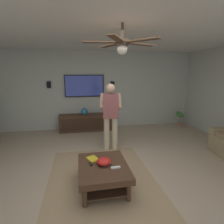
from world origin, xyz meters
The scene contains 18 objects.
ground_plane centered at (0.00, 0.00, 0.00)m, with size 8.51×8.51×0.00m, color tan.
wall_back_tv centered at (3.19, 0.00, 1.31)m, with size 0.10×7.29×2.63m, color #B2B7AD.
ceiling_slab centered at (0.00, 0.00, 2.68)m, with size 6.49×7.29×0.10m, color white.
area_rug centered at (-0.06, 0.12, 0.01)m, with size 2.52×1.87×0.01m, color #9E8460.
coffee_table centered at (-0.26, 0.12, 0.30)m, with size 1.00×0.80×0.40m.
media_console centered at (2.86, 0.26, 0.28)m, with size 0.45×1.70×0.55m.
tv centered at (3.10, 0.26, 1.47)m, with size 0.05×1.29×0.73m.
person_standing centered at (1.21, -0.28, 0.93)m, with size 0.60×0.61×1.64m.
potted_plant_short centered at (2.72, -3.10, 0.37)m, with size 0.24×0.28×0.55m.
bowl centered at (-0.25, 0.10, 0.45)m, with size 0.24×0.24×0.11m, color red.
remote_white centered at (-0.41, -0.06, 0.41)m, with size 0.15×0.04×0.02m, color white.
remote_black centered at (-0.20, 0.31, 0.41)m, with size 0.15×0.04×0.02m, color black.
remote_grey centered at (-0.28, 0.05, 0.41)m, with size 0.15×0.04×0.02m, color slate.
book centered at (-0.07, 0.27, 0.42)m, with size 0.22×0.16×0.04m, color gold.
vase_round centered at (2.83, 0.30, 0.66)m, with size 0.22×0.22×0.22m, color teal.
wall_speaker_left centered at (3.11, -0.69, 1.50)m, with size 0.06×0.12×0.22m, color black.
wall_speaker_right centered at (3.11, 1.39, 1.53)m, with size 0.06×0.12×0.22m, color black.
ceiling_fan centered at (-0.15, -0.21, 2.30)m, with size 1.13×1.19×0.46m.
Camera 1 is at (-2.89, 0.47, 1.86)m, focal length 28.32 mm.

